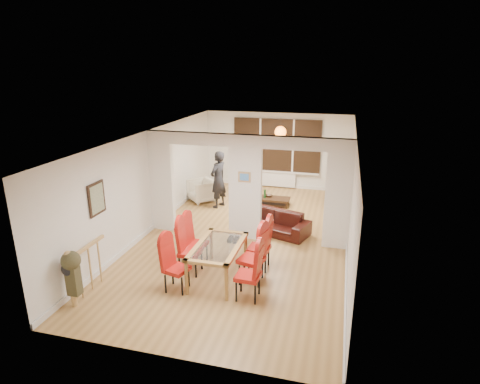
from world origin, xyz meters
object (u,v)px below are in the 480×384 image
at_px(dining_chair_lc, 196,241).
at_px(dining_chair_rc, 259,245).
at_px(dining_table, 218,262).
at_px(sofa, 272,221).
at_px(person, 218,180).
at_px(coffee_table, 273,201).
at_px(bottle, 265,193).
at_px(television, 332,194).
at_px(dining_chair_lb, 190,248).
at_px(dining_chair_ra, 248,272).
at_px(armchair, 202,190).
at_px(dining_chair_la, 176,265).
at_px(bowl, 269,196).
at_px(dining_chair_rb, 251,255).

distance_m(dining_chair_lc, dining_chair_rc, 1.36).
xyz_separation_m(dining_table, sofa, (0.62, 2.60, -0.08)).
height_order(dining_chair_lc, dining_chair_rc, dining_chair_rc).
bearing_deg(dining_chair_lc, person, 104.60).
distance_m(dining_chair_lc, coffee_table, 4.28).
bearing_deg(bottle, television, 20.06).
relative_size(dining_chair_lb, coffee_table, 1.06).
relative_size(dining_chair_lc, television, 1.06).
bearing_deg(dining_chair_lb, coffee_table, 76.51).
distance_m(sofa, bottle, 2.06).
height_order(dining_chair_ra, television, dining_chair_ra).
height_order(dining_chair_rc, bottle, dining_chair_rc).
relative_size(dining_chair_ra, sofa, 0.56).
bearing_deg(person, bottle, 129.93).
relative_size(dining_table, armchair, 2.04).
bearing_deg(dining_chair_la, television, 80.57).
distance_m(dining_chair_ra, coffee_table, 5.23).
xyz_separation_m(coffee_table, bottle, (-0.24, -0.06, 0.26)).
relative_size(dining_chair_la, armchair, 1.36).
bearing_deg(television, armchair, 104.92).
bearing_deg(dining_table, dining_chair_ra, -36.38).
bearing_deg(bottle, dining_chair_lc, -99.52).
bearing_deg(bowl, television, 16.81).
bearing_deg(dining_table, dining_chair_lc, 143.16).
bearing_deg(television, dining_chair_la, 158.61).
relative_size(armchair, bottle, 2.71).
height_order(dining_table, sofa, dining_table).
xyz_separation_m(dining_chair_lc, bottle, (0.69, 4.09, -0.15)).
bearing_deg(coffee_table, person, -160.45).
distance_m(dining_table, person, 4.31).
height_order(dining_table, armchair, dining_table).
bearing_deg(dining_chair_rb, coffee_table, 109.23).
height_order(dining_table, dining_chair_la, dining_chair_la).
bearing_deg(dining_chair_la, dining_chair_ra, 17.55).
xyz_separation_m(dining_chair_ra, coffee_table, (-0.47, 5.19, -0.42)).
xyz_separation_m(dining_chair_ra, dining_chair_rc, (-0.05, 1.17, 0.00)).
distance_m(dining_chair_ra, dining_chair_rb, 0.59).
relative_size(dining_chair_lb, person, 0.63).
height_order(dining_chair_rb, coffee_table, dining_chair_rb).
bearing_deg(dining_chair_ra, television, 80.54).
bearing_deg(dining_chair_lc, sofa, 63.65).
height_order(sofa, bowl, sofa).
distance_m(dining_chair_rc, person, 4.01).
xyz_separation_m(coffee_table, bowl, (-0.14, 0.09, 0.14)).
height_order(dining_table, coffee_table, dining_table).
distance_m(dining_chair_lb, dining_chair_ra, 1.52).
relative_size(dining_chair_rc, bottle, 3.85).
height_order(sofa, person, person).
relative_size(armchair, television, 0.77).
bearing_deg(television, bottle, 112.91).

